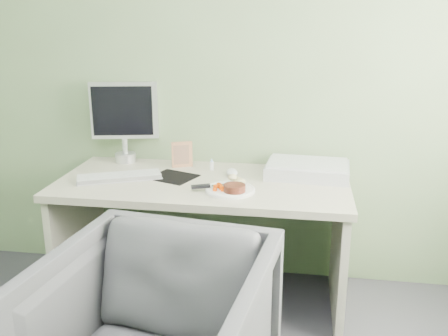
% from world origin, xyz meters
% --- Properties ---
extents(wall_back, '(3.50, 0.00, 3.50)m').
position_xyz_m(wall_back, '(0.00, 2.00, 1.35)').
color(wall_back, gray).
rests_on(wall_back, floor).
extents(desk, '(1.60, 0.75, 0.73)m').
position_xyz_m(desk, '(0.00, 1.62, 0.55)').
color(desk, '#BCB39D').
rests_on(desk, floor).
extents(plate, '(0.26, 0.26, 0.01)m').
position_xyz_m(plate, '(0.18, 1.48, 0.74)').
color(plate, white).
rests_on(plate, desk).
extents(steak, '(0.14, 0.14, 0.04)m').
position_xyz_m(steak, '(0.20, 1.44, 0.76)').
color(steak, black).
rests_on(steak, plate).
extents(potato_pile, '(0.13, 0.11, 0.06)m').
position_xyz_m(potato_pile, '(0.21, 1.54, 0.77)').
color(potato_pile, tan).
rests_on(potato_pile, plate).
extents(carrot_heap, '(0.06, 0.06, 0.04)m').
position_xyz_m(carrot_heap, '(0.13, 1.46, 0.76)').
color(carrot_heap, '#FC5105').
rests_on(carrot_heap, plate).
extents(steak_knife, '(0.24, 0.13, 0.02)m').
position_xyz_m(steak_knife, '(0.06, 1.47, 0.76)').
color(steak_knife, silver).
rests_on(steak_knife, plate).
extents(mousepad, '(0.30, 0.28, 0.00)m').
position_xyz_m(mousepad, '(-0.18, 1.66, 0.73)').
color(mousepad, black).
rests_on(mousepad, desk).
extents(keyboard, '(0.47, 0.31, 0.02)m').
position_xyz_m(keyboard, '(-0.46, 1.58, 0.75)').
color(keyboard, white).
rests_on(keyboard, desk).
extents(computer_mouse, '(0.09, 0.12, 0.04)m').
position_xyz_m(computer_mouse, '(0.15, 1.74, 0.75)').
color(computer_mouse, white).
rests_on(computer_mouse, desk).
extents(photo_frame, '(0.12, 0.06, 0.16)m').
position_xyz_m(photo_frame, '(-0.17, 1.86, 0.81)').
color(photo_frame, '#AA6F4F').
rests_on(photo_frame, desk).
extents(eyedrop_bottle, '(0.02, 0.02, 0.07)m').
position_xyz_m(eyedrop_bottle, '(0.01, 1.83, 0.76)').
color(eyedrop_bottle, white).
rests_on(eyedrop_bottle, desk).
extents(scanner, '(0.48, 0.34, 0.07)m').
position_xyz_m(scanner, '(0.57, 1.80, 0.77)').
color(scanner, '#B5B7BD').
rests_on(scanner, desk).
extents(monitor, '(0.41, 0.15, 0.49)m').
position_xyz_m(monitor, '(-0.55, 1.94, 1.01)').
color(monitor, silver).
rests_on(monitor, desk).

